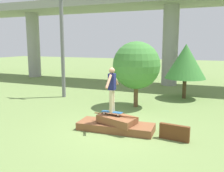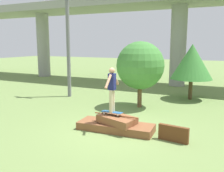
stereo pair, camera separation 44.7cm
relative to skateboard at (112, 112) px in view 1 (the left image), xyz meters
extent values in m
plane|color=olive|center=(0.14, 0.00, -0.64)|extent=(80.00, 80.00, 0.00)
cube|color=brown|center=(0.14, 0.00, -0.51)|extent=(2.68, 1.08, 0.26)
cube|color=brown|center=(0.20, -0.01, -0.24)|extent=(1.39, 1.00, 0.33)
cylinder|color=brown|center=(0.14, 0.00, -0.09)|extent=(1.61, 0.04, 0.04)
cube|color=#5B3319|center=(2.16, -0.13, -0.39)|extent=(0.94, 0.24, 0.50)
cube|color=#23517F|center=(0.00, 0.00, 0.01)|extent=(0.75, 0.23, 0.01)
cylinder|color=silver|center=(0.26, 0.10, -0.05)|extent=(0.05, 0.03, 0.05)
cylinder|color=silver|center=(0.26, -0.09, -0.05)|extent=(0.05, 0.03, 0.05)
cylinder|color=silver|center=(-0.26, 0.09, -0.05)|extent=(0.05, 0.03, 0.05)
cylinder|color=silver|center=(-0.26, -0.10, -0.05)|extent=(0.05, 0.03, 0.05)
cylinder|color=#C6B78E|center=(0.00, 0.08, 0.40)|extent=(0.12, 0.12, 0.77)
cylinder|color=#C6B78E|center=(0.00, -0.08, 0.40)|extent=(0.12, 0.12, 0.77)
cube|color=#191E51|center=(0.00, 0.00, 1.07)|extent=(0.22, 0.21, 0.56)
sphere|color=#A37556|center=(0.00, 0.00, 1.45)|extent=(0.20, 0.20, 0.20)
cylinder|color=#A37556|center=(0.00, 0.30, 1.11)|extent=(0.09, 0.44, 0.45)
cylinder|color=#A37556|center=(0.00, -0.30, 1.11)|extent=(0.09, 0.44, 0.45)
cube|color=gray|center=(0.14, 10.44, 5.28)|extent=(44.00, 4.26, 0.60)
cylinder|color=gray|center=(-11.96, 10.44, 2.17)|extent=(1.10, 1.10, 5.62)
cylinder|color=gray|center=(0.14, 10.44, 2.17)|extent=(1.10, 1.10, 5.62)
cube|color=silver|center=(-9.16, 11.01, 5.91)|extent=(4.41, 1.81, 0.66)
cylinder|color=slate|center=(-4.61, 4.00, 2.44)|extent=(0.20, 0.20, 6.14)
cylinder|color=brown|center=(-0.20, 3.42, -0.12)|extent=(0.21, 0.21, 1.04)
sphere|color=#428438|center=(-0.20, 3.42, 1.35)|extent=(2.22, 2.22, 2.22)
cylinder|color=#4C3823|center=(1.71, 6.22, -0.08)|extent=(0.21, 0.21, 1.11)
cone|color=#387A33|center=(1.71, 6.22, 1.40)|extent=(2.19, 2.19, 1.86)
camera|label=1|loc=(3.21, -7.71, 2.35)|focal=40.00mm
camera|label=2|loc=(3.62, -7.53, 2.35)|focal=40.00mm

